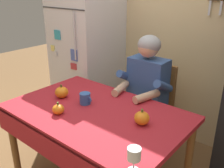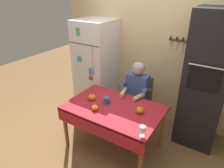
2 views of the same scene
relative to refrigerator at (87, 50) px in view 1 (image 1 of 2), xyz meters
name	(u,v)px [view 1 (image 1 of 2)]	position (x,y,z in m)	size (l,w,h in m)	color
back_wall_assembly	(180,21)	(1.00, 0.39, 0.40)	(3.70, 0.13, 2.60)	#D1B784
refrigerator	(87,50)	(0.00, 0.00, 0.00)	(0.68, 0.71, 1.80)	silver
dining_table	(94,121)	(0.95, -0.88, -0.24)	(1.40, 0.90, 0.74)	brown
chair_behind_person	(153,105)	(1.01, -0.09, -0.39)	(0.40, 0.40, 0.93)	brown
seated_person	(144,90)	(1.01, -0.28, -0.16)	(0.47, 0.55, 1.25)	#38384C
coffee_mug	(85,98)	(0.80, -0.83, -0.11)	(0.12, 0.09, 0.09)	#2D569E
wine_glass	(134,155)	(1.58, -1.24, -0.06)	(0.07, 0.07, 0.14)	white
pumpkin_large	(62,92)	(0.56, -0.87, -0.11)	(0.12, 0.12, 0.12)	orange
pumpkin_medium	(142,118)	(1.34, -0.81, -0.11)	(0.11, 0.11, 0.12)	orange
pumpkin_small	(58,109)	(0.77, -1.08, -0.12)	(0.09, 0.09, 0.10)	orange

